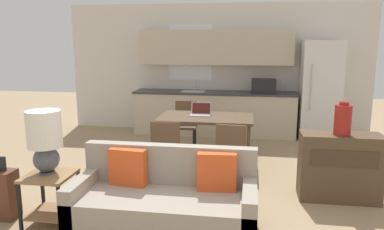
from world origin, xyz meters
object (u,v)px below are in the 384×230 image
(dining_table, at_px, (206,121))
(table_lamp, at_px, (45,138))
(dining_chair_near_right, at_px, (232,151))
(dining_chair_far_left, at_px, (185,122))
(dining_chair_near_left, at_px, (167,147))
(couch, at_px, (165,198))
(refrigerator, at_px, (320,90))
(laptop, at_px, (201,112))
(side_table, at_px, (50,190))
(credenza, at_px, (339,167))
(vase, at_px, (343,120))

(dining_table, height_order, table_lamp, table_lamp)
(dining_chair_near_right, relative_size, dining_chair_far_left, 1.00)
(dining_chair_near_left, relative_size, dining_chair_far_left, 1.00)
(dining_chair_near_right, height_order, dining_chair_near_left, same)
(couch, bearing_deg, refrigerator, 61.73)
(dining_chair_far_left, relative_size, laptop, 2.69)
(dining_chair_far_left, bearing_deg, table_lamp, -111.19)
(side_table, relative_size, dining_chair_near_left, 0.64)
(dining_chair_far_left, bearing_deg, couch, -87.51)
(dining_chair_far_left, bearing_deg, dining_chair_near_left, -93.00)
(couch, height_order, dining_chair_near_left, dining_chair_near_left)
(table_lamp, bearing_deg, side_table, -46.78)
(couch, height_order, dining_chair_far_left, dining_chair_far_left)
(couch, xyz_separation_m, dining_chair_far_left, (-0.31, 2.96, 0.15))
(credenza, bearing_deg, side_table, -160.35)
(laptop, bearing_deg, couch, -92.03)
(table_lamp, relative_size, dining_chair_near_left, 0.78)
(dining_table, height_order, dining_chair_far_left, dining_chair_far_left)
(table_lamp, bearing_deg, dining_chair_near_right, 35.68)
(dining_chair_near_left, xyz_separation_m, dining_chair_far_left, (-0.01, 1.60, 0.00))
(dining_table, xyz_separation_m, dining_chair_near_left, (-0.46, -0.77, -0.22))
(refrigerator, relative_size, side_table, 3.56)
(vase, xyz_separation_m, dining_chair_far_left, (-2.23, 1.95, -0.53))
(couch, relative_size, dining_chair_far_left, 2.16)
(side_table, relative_size, table_lamp, 0.81)
(refrigerator, bearing_deg, dining_chair_far_left, -156.09)
(dining_table, bearing_deg, dining_chair_near_right, -60.85)
(dining_table, height_order, dining_chair_near_left, dining_chair_near_left)
(refrigerator, xyz_separation_m, vase, (-0.26, -3.06, 0.04))
(dining_chair_near_right, bearing_deg, vase, 174.83)
(credenza, distance_m, dining_chair_far_left, 2.95)
(vase, relative_size, dining_chair_near_left, 0.46)
(dining_chair_near_left, height_order, dining_chair_far_left, same)
(dining_table, xyz_separation_m, vase, (1.76, -1.12, 0.31))
(refrigerator, height_order, dining_chair_far_left, refrigerator)
(side_table, relative_size, laptop, 1.71)
(credenza, bearing_deg, dining_chair_far_left, 139.61)
(refrigerator, bearing_deg, couch, -118.27)
(refrigerator, xyz_separation_m, dining_chair_far_left, (-2.49, -1.11, -0.49))
(refrigerator, height_order, vase, refrigerator)
(couch, xyz_separation_m, dining_chair_near_left, (-0.29, 1.36, 0.15))
(dining_table, bearing_deg, couch, -94.41)
(refrigerator, bearing_deg, dining_table, -136.23)
(couch, relative_size, dining_chair_near_left, 2.16)
(refrigerator, distance_m, table_lamp, 5.38)
(table_lamp, bearing_deg, dining_table, 56.58)
(side_table, xyz_separation_m, dining_chair_near_left, (0.94, 1.45, 0.11))
(refrigerator, height_order, credenza, refrigerator)
(credenza, xyz_separation_m, vase, (-0.01, -0.04, 0.60))
(refrigerator, distance_m, dining_chair_far_left, 2.77)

